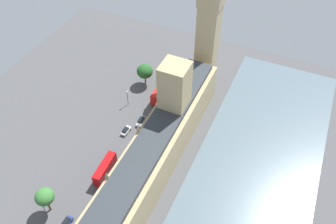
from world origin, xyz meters
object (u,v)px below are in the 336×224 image
at_px(car_white_leading, 126,131).
at_px(street_lamp_slot_11, 42,204).
at_px(clock_tower, 210,13).
at_px(double_decker_bus_kerbside, 159,92).
at_px(street_lamp_slot_10, 127,95).
at_px(car_silver_opposite_hall, 141,121).
at_px(pedestrian_near_tower, 138,152).
at_px(plane_tree_trailing, 145,71).
at_px(plane_tree_by_river_gate, 45,197).
at_px(pedestrian_midblock, 175,95).
at_px(pedestrian_corner, 158,122).
at_px(double_decker_bus_under_trees, 105,169).
at_px(parliament_building, 158,145).
at_px(car_blue_far_end, 66,223).

relative_size(car_white_leading, street_lamp_slot_11, 0.72).
xyz_separation_m(clock_tower, double_decker_bus_kerbside, (11.29, 16.46, -26.16)).
distance_m(double_decker_bus_kerbside, street_lamp_slot_10, 12.00).
bearing_deg(car_silver_opposite_hall, pedestrian_near_tower, 109.56).
bearing_deg(plane_tree_trailing, plane_tree_by_river_gate, 90.12).
xyz_separation_m(clock_tower, pedestrian_midblock, (6.44, 13.28, -28.11)).
distance_m(pedestrian_corner, street_lamp_slot_11, 45.24).
bearing_deg(pedestrian_midblock, plane_tree_trailing, 54.87).
distance_m(double_decker_bus_under_trees, plane_tree_by_river_gate, 18.78).
distance_m(clock_tower, plane_tree_trailing, 32.29).
relative_size(car_silver_opposite_hall, pedestrian_midblock, 3.20).
height_order(pedestrian_midblock, pedestrian_near_tower, pedestrian_near_tower).
bearing_deg(parliament_building, plane_tree_trailing, -56.89).
relative_size(pedestrian_near_tower, plane_tree_by_river_gate, 0.17).
bearing_deg(pedestrian_near_tower, pedestrian_midblock, -146.47).
distance_m(parliament_building, car_white_leading, 17.77).
relative_size(clock_tower, plane_tree_by_river_gate, 6.22).
xyz_separation_m(parliament_building, pedestrian_midblock, (7.17, -29.41, -7.39)).
distance_m(double_decker_bus_kerbside, car_white_leading, 20.33).
xyz_separation_m(car_white_leading, pedestrian_corner, (-7.96, -8.06, -0.17)).
distance_m(parliament_building, car_silver_opposite_hall, 18.82).
bearing_deg(clock_tower, plane_tree_trailing, 29.92).
height_order(double_decker_bus_kerbside, street_lamp_slot_11, street_lamp_slot_11).
height_order(plane_tree_trailing, street_lamp_slot_11, plane_tree_trailing).
relative_size(car_white_leading, double_decker_bus_under_trees, 0.40).
height_order(car_white_leading, street_lamp_slot_11, street_lamp_slot_11).
height_order(parliament_building, pedestrian_midblock, parliament_building).
relative_size(pedestrian_corner, plane_tree_by_river_gate, 0.18).
relative_size(double_decker_bus_kerbside, pedestrian_corner, 6.64).
bearing_deg(pedestrian_midblock, clock_tower, -52.70).
bearing_deg(plane_tree_trailing, car_silver_opposite_hall, 112.65).
xyz_separation_m(plane_tree_by_river_gate, street_lamp_slot_11, (0.81, 1.19, -2.56)).
distance_m(parliament_building, clock_tower, 47.46).
bearing_deg(double_decker_bus_kerbside, parliament_building, -66.23).
relative_size(double_decker_bus_under_trees, plane_tree_by_river_gate, 1.19).
bearing_deg(pedestrian_corner, pedestrian_midblock, 142.07).
relative_size(double_decker_bus_kerbside, street_lamp_slot_10, 1.66).
height_order(car_silver_opposite_hall, street_lamp_slot_11, street_lamp_slot_11).
height_order(double_decker_bus_under_trees, plane_tree_trailing, plane_tree_trailing).
bearing_deg(pedestrian_near_tower, double_decker_bus_kerbside, -135.97).
bearing_deg(pedestrian_near_tower, street_lamp_slot_11, 8.18).
height_order(car_white_leading, pedestrian_corner, car_white_leading).
distance_m(car_blue_far_end, plane_tree_by_river_gate, 9.17).
bearing_deg(double_decker_bus_kerbside, street_lamp_slot_11, -100.28).
relative_size(double_decker_bus_kerbside, double_decker_bus_under_trees, 0.99).
distance_m(parliament_building, plane_tree_trailing, 37.49).
bearing_deg(street_lamp_slot_10, double_decker_bus_kerbside, -138.19).
bearing_deg(car_white_leading, double_decker_bus_kerbside, 84.31).
height_order(car_silver_opposite_hall, plane_tree_by_river_gate, plane_tree_by_river_gate).
bearing_deg(plane_tree_by_river_gate, double_decker_bus_under_trees, -115.44).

